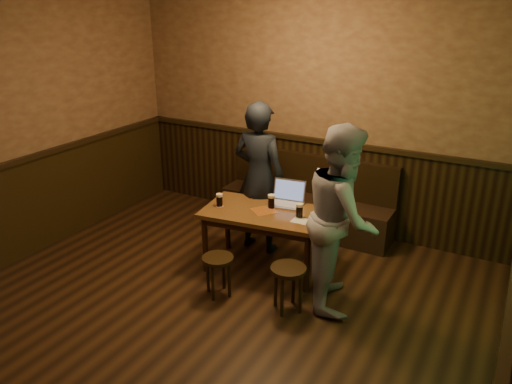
{
  "coord_description": "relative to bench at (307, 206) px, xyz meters",
  "views": [
    {
      "loc": [
        2.34,
        -2.7,
        2.79
      ],
      "look_at": [
        0.02,
        1.49,
        0.92
      ],
      "focal_mm": 35.0,
      "sensor_mm": 36.0,
      "label": 1
    }
  ],
  "objects": [
    {
      "name": "bench",
      "position": [
        0.0,
        0.0,
        0.0
      ],
      "size": [
        2.2,
        0.5,
        0.95
      ],
      "color": "black",
      "rests_on": "ground"
    },
    {
      "name": "pint_left",
      "position": [
        -0.48,
        -1.28,
        0.45
      ],
      "size": [
        0.09,
        0.09,
        0.15
      ],
      "color": "#9D3013",
      "rests_on": "pub_table"
    },
    {
      "name": "pub_table",
      "position": [
        -0.0,
        -1.16,
        0.28
      ],
      "size": [
        1.37,
        0.9,
        0.69
      ],
      "rotation": [
        0.0,
        0.0,
        0.13
      ],
      "color": "#553118",
      "rests_on": "ground"
    },
    {
      "name": "laptop",
      "position": [
        0.13,
        -0.86,
        0.44
      ],
      "size": [
        0.39,
        0.33,
        0.25
      ],
      "rotation": [
        0.0,
        0.0,
        0.14
      ],
      "color": "silver",
      "rests_on": "pub_table"
    },
    {
      "name": "pint_right",
      "position": [
        0.4,
        -1.13,
        0.45
      ],
      "size": [
        0.1,
        0.1,
        0.15
      ],
      "color": "#9D3013",
      "rests_on": "pub_table"
    },
    {
      "name": "room",
      "position": [
        -0.06,
        -2.53,
        0.89
      ],
      "size": [
        5.04,
        6.04,
        2.84
      ],
      "color": "black",
      "rests_on": "ground"
    },
    {
      "name": "pint_mid",
      "position": [
        0.03,
        -1.06,
        0.45
      ],
      "size": [
        0.1,
        0.1,
        0.15
      ],
      "color": "#9D3013",
      "rests_on": "pub_table"
    },
    {
      "name": "stool_right",
      "position": [
        0.57,
        -1.75,
        0.05
      ],
      "size": [
        0.34,
        0.34,
        0.46
      ],
      "rotation": [
        0.0,
        0.0,
        0.02
      ],
      "color": "black",
      "rests_on": "ground"
    },
    {
      "name": "person_suit",
      "position": [
        -0.29,
        -0.75,
        0.57
      ],
      "size": [
        0.65,
        0.44,
        1.76
      ],
      "primitive_type": "imported",
      "rotation": [
        0.0,
        0.0,
        3.11
      ],
      "color": "black",
      "rests_on": "ground"
    },
    {
      "name": "stool_left",
      "position": [
        -0.14,
        -1.85,
        0.03
      ],
      "size": [
        0.34,
        0.34,
        0.42
      ],
      "rotation": [
        0.0,
        0.0,
        0.1
      ],
      "color": "black",
      "rests_on": "ground"
    },
    {
      "name": "person_grey",
      "position": [
        0.93,
        -1.34,
        0.57
      ],
      "size": [
        0.92,
        1.04,
        1.77
      ],
      "primitive_type": "imported",
      "rotation": [
        0.0,
        0.0,
        1.92
      ],
      "color": "#9A999F",
      "rests_on": "ground"
    },
    {
      "name": "menu",
      "position": [
        0.47,
        -1.21,
        0.38
      ],
      "size": [
        0.23,
        0.16,
        0.0
      ],
      "primitive_type": "cube",
      "rotation": [
        0.0,
        0.0,
        0.04
      ],
      "color": "silver",
      "rests_on": "pub_table"
    }
  ]
}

